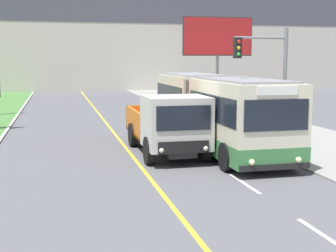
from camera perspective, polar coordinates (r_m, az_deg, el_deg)
The scene contains 8 objects.
city_bus at distance 21.12m, azimuth 5.55°, elevation 1.93°, with size 2.68×12.61×3.12m.
dump_truck at distance 18.39m, azimuth 0.25°, elevation -0.03°, with size 2.43×6.62×2.49m.
traffic_light_mast at distance 19.18m, azimuth 12.18°, elevation 6.22°, with size 2.28×0.32×5.09m.
billboard_large at distance 38.84m, azimuth 6.07°, elevation 10.51°, with size 5.89×0.24×7.29m.
planter_round_near at distance 20.38m, azimuth 15.47°, elevation -1.31°, with size 1.07×1.07×1.21m.
planter_round_second at distance 23.64m, azimuth 11.36°, elevation 0.03°, with size 1.00×1.00×1.16m.
planter_round_third at distance 26.96m, azimuth 8.09°, elevation 1.12°, with size 1.00×1.00×1.19m.
planter_round_far at distance 30.32m, azimuth 5.27°, elevation 1.93°, with size 0.99×0.99×1.19m.
Camera 1 is at (-2.85, -0.87, 3.82)m, focal length 50.00 mm.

